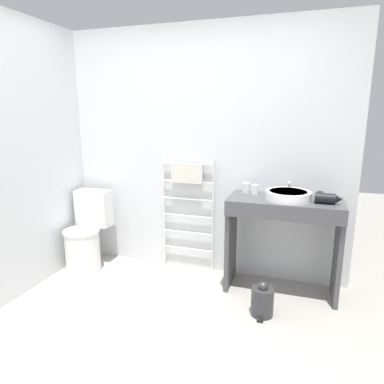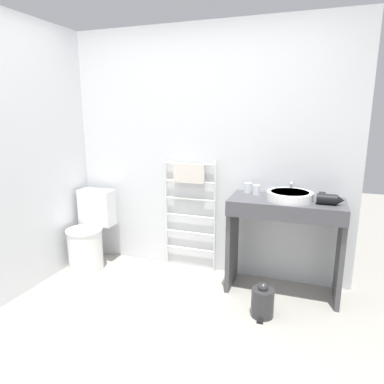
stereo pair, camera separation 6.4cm
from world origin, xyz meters
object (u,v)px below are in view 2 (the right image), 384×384
sink_basin (290,196)px  trash_bin (262,302)px  cup_near_edge (256,190)px  towel_radiator (190,194)px  toilet (89,236)px  hair_dryer (328,199)px  cup_near_wall (248,188)px

sink_basin → trash_bin: bearing=-107.1°
cup_near_edge → trash_bin: size_ratio=0.30×
towel_radiator → cup_near_edge: 0.71m
toilet → hair_dryer: bearing=1.9°
sink_basin → towel_radiator: bearing=168.3°
toilet → trash_bin: size_ratio=2.79×
towel_radiator → cup_near_wall: (0.61, -0.04, 0.12)m
hair_dryer → towel_radiator: bearing=169.8°
sink_basin → hair_dryer: hair_dryer is taller
trash_bin → sink_basin: bearing=72.9°
towel_radiator → cup_near_edge: towel_radiator is taller
cup_near_edge → trash_bin: 1.00m
sink_basin → cup_near_wall: bearing=157.5°
towel_radiator → cup_near_edge: (0.70, -0.09, 0.11)m
cup_near_wall → trash_bin: bearing=-66.7°
toilet → trash_bin: bearing=-9.9°
cup_near_wall → cup_near_edge: cup_near_wall is taller
sink_basin → cup_near_wall: (-0.40, 0.16, 0.01)m
toilet → sink_basin: size_ratio=2.10×
cup_near_wall → hair_dryer: size_ratio=0.44×
toilet → hair_dryer: 2.43m
cup_near_wall → sink_basin: bearing=-22.5°
toilet → sink_basin: sink_basin is taller
toilet → trash_bin: toilet is taller
hair_dryer → trash_bin: (-0.45, -0.41, -0.81)m
toilet → cup_near_wall: cup_near_wall is taller
towel_radiator → toilet: bearing=-163.0°
toilet → hair_dryer: hair_dryer is taller
hair_dryer → trash_bin: bearing=-137.5°
hair_dryer → trash_bin: hair_dryer is taller
cup_near_wall → trash_bin: (0.26, -0.60, -0.81)m
toilet → sink_basin: 2.12m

